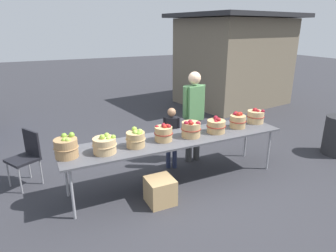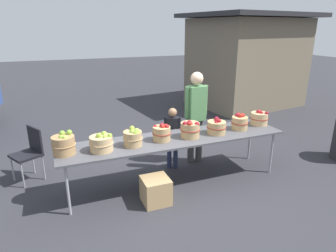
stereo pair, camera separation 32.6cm
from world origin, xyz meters
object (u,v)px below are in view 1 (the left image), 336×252
apple_basket_red_2 (216,126)px  market_table (176,140)px  apple_basket_green_1 (105,145)px  folding_chair (26,154)px  produce_crate (160,191)px  child_customer (172,133)px  apple_basket_red_1 (191,129)px  apple_basket_green_0 (66,147)px  vendor_adult (194,110)px  apple_basket_green_2 (136,138)px  apple_basket_red_0 (164,133)px  apple_basket_red_4 (256,116)px  apple_basket_red_3 (238,121)px

apple_basket_red_2 → market_table: bearing=175.7°
apple_basket_green_1 → folding_chair: bearing=134.1°
apple_basket_green_1 → produce_crate: bearing=-29.4°
child_customer → produce_crate: size_ratio=2.93×
apple_basket_red_1 → produce_crate: 1.06m
apple_basket_green_0 → produce_crate: 1.40m
apple_basket_green_1 → vendor_adult: (1.76, 0.65, 0.11)m
market_table → apple_basket_green_2: 0.70m
apple_basket_red_2 → produce_crate: apple_basket_red_2 is taller
produce_crate → market_table: bearing=42.6°
apple_basket_red_0 → folding_chair: 2.15m
apple_basket_red_1 → produce_crate: size_ratio=0.83×
apple_basket_red_2 → apple_basket_red_4: (0.92, 0.12, 0.00)m
apple_basket_red_1 → child_customer: size_ratio=0.28×
apple_basket_red_0 → market_table: bearing=3.6°
apple_basket_red_2 → vendor_adult: (-0.05, 0.62, 0.11)m
produce_crate → child_customer: bearing=55.4°
apple_basket_red_0 → apple_basket_red_2: 0.91m
market_table → produce_crate: (-0.48, -0.44, -0.53)m
apple_basket_green_0 → apple_basket_red_0: size_ratio=1.12×
apple_basket_red_0 → folding_chair: (-1.89, 0.96, -0.36)m
apple_basket_green_2 → produce_crate: apple_basket_green_2 is taller
apple_basket_red_3 → apple_basket_green_2: bearing=-178.3°
apple_basket_red_3 → apple_basket_red_2: bearing=-174.3°
apple_basket_red_0 → apple_basket_red_1: bearing=-4.5°
apple_basket_red_0 → apple_basket_red_3: size_ratio=1.01×
apple_basket_red_1 → apple_basket_red_2: (0.46, -0.00, -0.01)m
apple_basket_red_0 → apple_basket_red_2: bearing=-2.4°
apple_basket_red_0 → apple_basket_red_3: (1.38, 0.01, -0.00)m
produce_crate → apple_basket_red_3: bearing=14.9°
market_table → vendor_adult: size_ratio=2.13×
apple_basket_green_2 → child_customer: child_customer is taller
market_table → produce_crate: market_table is taller
apple_basket_green_0 → apple_basket_red_1: size_ratio=1.02×
produce_crate → apple_basket_red_4: bearing=13.7°
apple_basket_green_2 → produce_crate: 0.81m
apple_basket_red_0 → child_customer: 0.66m
apple_basket_red_4 → child_customer: bearing=164.5°
apple_basket_green_2 → folding_chair: apple_basket_green_2 is taller
apple_basket_red_4 → folding_chair: size_ratio=0.36×
market_table → apple_basket_red_0: apple_basket_red_0 is taller
apple_basket_red_3 → produce_crate: (-1.63, -0.43, -0.68)m
apple_basket_green_1 → apple_basket_green_2: size_ratio=1.16×
child_customer → apple_basket_red_0: bearing=80.4°
apple_basket_red_1 → folding_chair: size_ratio=0.36×
apple_basket_red_2 → apple_basket_red_1: bearing=179.6°
apple_basket_red_1 → apple_basket_red_0: bearing=175.5°
apple_basket_red_3 → folding_chair: 3.42m
apple_basket_red_3 → produce_crate: apple_basket_red_3 is taller
child_customer → apple_basket_red_1: bearing=126.1°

